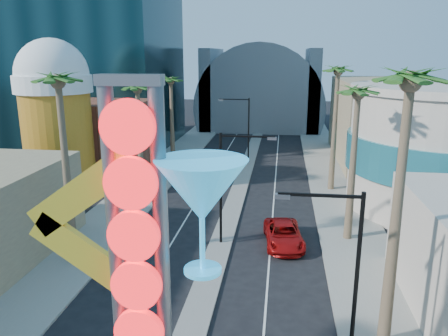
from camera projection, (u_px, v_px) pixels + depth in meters
sidewalk_west at (153, 180)px, 46.55m from camera, size 5.00×100.00×0.15m
sidewalk_east at (335, 187)px, 44.09m from camera, size 5.00×100.00×0.15m
median at (244, 175)px, 48.20m from camera, size 1.60×84.00×0.15m
brick_filler_west at (103, 137)px, 49.28m from camera, size 10.00×10.00×8.00m
filler_east at (379, 121)px, 54.47m from camera, size 10.00×20.00×10.00m
beer_mug at (56, 112)px, 40.77m from camera, size 7.00×7.00×14.50m
turquoise_building at (448, 149)px, 36.89m from camera, size 16.60×16.60×10.60m
canopy at (261, 103)px, 79.72m from camera, size 22.00×16.00×22.00m
neon_sign at (166, 258)px, 12.67m from camera, size 6.53×2.60×12.55m
streetlight_0 at (229, 178)px, 29.66m from camera, size 3.79×0.25×8.00m
streetlight_1 at (244, 124)px, 52.81m from camera, size 3.79×0.25×8.00m
streetlight_2 at (345, 267)px, 17.36m from camera, size 3.45×0.25×8.00m
palm_1 at (59, 93)px, 25.55m from camera, size 2.40×2.40×12.70m
palm_2 at (138, 95)px, 39.31m from camera, size 2.40×2.40×11.20m
palm_3 at (171, 86)px, 50.82m from camera, size 2.40×2.40×11.20m
palm_5 at (409, 101)px, 17.36m from camera, size 2.40×2.40×13.20m
palm_6 at (358, 102)px, 29.20m from camera, size 2.40×2.40×11.70m
palm_7 at (338, 79)px, 40.48m from camera, size 2.40×2.40×12.70m
red_pickup at (284, 235)px, 30.67m from camera, size 3.13×5.71×1.51m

